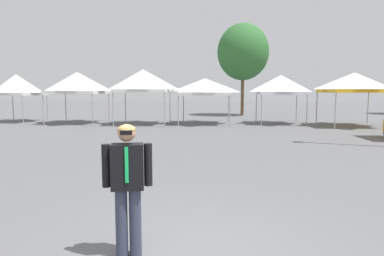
{
  "coord_description": "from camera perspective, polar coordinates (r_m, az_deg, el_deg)",
  "views": [
    {
      "loc": [
        0.61,
        -4.33,
        2.2
      ],
      "look_at": [
        -0.37,
        3.9,
        1.3
      ],
      "focal_mm": 31.89,
      "sensor_mm": 36.0,
      "label": 1
    }
  ],
  "objects": [
    {
      "name": "canopy_tent_behind_center",
      "position": [
        24.65,
        -18.65,
        7.16
      ],
      "size": [
        3.55,
        3.55,
        3.49
      ],
      "color": "#9E9EA3",
      "rests_on": "ground"
    },
    {
      "name": "canopy_tent_behind_right",
      "position": [
        23.65,
        14.6,
        6.97
      ],
      "size": [
        3.11,
        3.11,
        3.25
      ],
      "color": "#9E9EA3",
      "rests_on": "ground"
    },
    {
      "name": "canopy_tent_behind_left",
      "position": [
        22.88,
        -8.18,
        7.8
      ],
      "size": [
        3.6,
        3.6,
        3.61
      ],
      "color": "#9E9EA3",
      "rests_on": "ground"
    },
    {
      "name": "person_foreground",
      "position": [
        4.6,
        -10.72,
        -8.63
      ],
      "size": [
        0.63,
        0.34,
        1.78
      ],
      "color": "#33384C",
      "rests_on": "ground"
    },
    {
      "name": "tree_behind_tents_right",
      "position": [
        31.33,
        8.53,
        12.46
      ],
      "size": [
        4.55,
        4.55,
        8.16
      ],
      "color": "brown",
      "rests_on": "ground"
    },
    {
      "name": "canopy_tent_center",
      "position": [
        23.5,
        25.5,
        6.88
      ],
      "size": [
        3.8,
        3.8,
        3.34
      ],
      "color": "#9E9EA3",
      "rests_on": "ground"
    },
    {
      "name": "canopy_tent_far_right",
      "position": [
        22.9,
        2.19,
        6.89
      ],
      "size": [
        3.53,
        3.53,
        3.04
      ],
      "color": "#9E9EA3",
      "rests_on": "ground"
    },
    {
      "name": "ground_plane",
      "position": [
        4.9,
        -1.13,
        -20.52
      ],
      "size": [
        140.0,
        140.0,
        0.0
      ],
      "primitive_type": "plane",
      "color": "#5B5B5E"
    },
    {
      "name": "canopy_tent_right_of_center",
      "position": [
        27.42,
        -27.32,
        6.42
      ],
      "size": [
        3.12,
        3.12,
        3.37
      ],
      "color": "#9E9EA3",
      "rests_on": "ground"
    }
  ]
}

